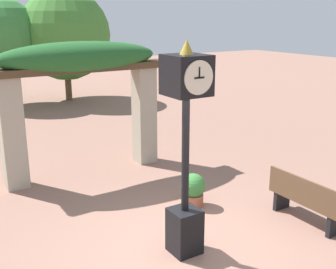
# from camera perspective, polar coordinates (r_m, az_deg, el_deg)

# --- Properties ---
(ground_plane) EXTENTS (60.00, 60.00, 0.00)m
(ground_plane) POSITION_cam_1_polar(r_m,az_deg,el_deg) (7.17, 1.36, -15.13)
(ground_plane) COLOR #8E6656
(pedestal_clock) EXTENTS (0.59, 0.63, 3.36)m
(pedestal_clock) POSITION_cam_1_polar(r_m,az_deg,el_deg) (6.33, 2.40, -1.13)
(pedestal_clock) COLOR black
(pedestal_clock) RESTS_ON ground
(pergola) EXTENTS (4.33, 1.08, 3.13)m
(pergola) POSITION_cam_1_polar(r_m,az_deg,el_deg) (9.88, -11.70, 7.76)
(pergola) COLOR #A89E89
(pergola) RESTS_ON ground
(potted_plant_near_right) EXTENTS (0.49, 0.49, 0.67)m
(potted_plant_near_right) POSITION_cam_1_polar(r_m,az_deg,el_deg) (8.47, 3.43, -7.42)
(potted_plant_near_right) COLOR #9E563D
(potted_plant_near_right) RESTS_ON ground
(park_bench) EXTENTS (0.42, 1.54, 0.89)m
(park_bench) POSITION_cam_1_polar(r_m,az_deg,el_deg) (8.17, 18.13, -8.45)
(park_bench) COLOR brown
(park_bench) RESTS_ON ground
(tree_line) EXTENTS (9.33, 3.92, 4.83)m
(tree_line) POSITION_cam_1_polar(r_m,az_deg,el_deg) (18.88, -19.62, 12.04)
(tree_line) COLOR brown
(tree_line) RESTS_ON ground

